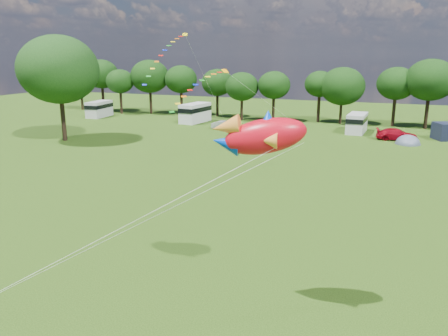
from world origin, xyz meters
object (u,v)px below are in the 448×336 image
(big_tree, at_px, (59,70))
(car_c, at_px, (397,134))
(campervan_a, at_px, (99,108))
(campervan_c, at_px, (357,122))
(tent_orange, at_px, (284,134))
(car_b, at_px, (225,125))
(tent_greyblue, at_px, (408,144))
(fish_kite, at_px, (258,136))
(campervan_b, at_px, (195,112))

(big_tree, distance_m, car_c, 44.07)
(car_c, relative_size, campervan_a, 0.85)
(big_tree, height_order, campervan_c, big_tree)
(big_tree, relative_size, car_c, 2.66)
(big_tree, height_order, tent_orange, big_tree)
(car_b, xyz_separation_m, tent_greyblue, (25.21, -1.71, -0.62))
(campervan_c, bearing_deg, big_tree, 122.81)
(tent_orange, height_order, tent_greyblue, tent_orange)
(campervan_a, bearing_deg, fish_kite, -143.18)
(tent_greyblue, height_order, fish_kite, fish_kite)
(big_tree, bearing_deg, campervan_a, 115.20)
(car_c, relative_size, tent_orange, 1.53)
(campervan_a, bearing_deg, car_b, -105.99)
(campervan_a, distance_m, campervan_c, 44.26)
(big_tree, xyz_separation_m, campervan_b, (9.25, 20.37, -7.37))
(tent_orange, bearing_deg, big_tree, -149.79)
(campervan_b, xyz_separation_m, tent_greyblue, (32.39, -6.81, -1.63))
(big_tree, xyz_separation_m, campervan_c, (34.89, 19.86, -7.56))
(car_c, xyz_separation_m, campervan_b, (-31.04, 4.52, 0.90))
(car_c, distance_m, campervan_c, 6.76)
(campervan_a, distance_m, tent_greyblue, 51.42)
(fish_kite, bearing_deg, campervan_b, 106.93)
(campervan_c, relative_size, fish_kite, 1.34)
(campervan_a, height_order, tent_greyblue, campervan_a)
(car_b, height_order, fish_kite, fish_kite)
(big_tree, distance_m, campervan_c, 40.86)
(campervan_c, distance_m, tent_orange, 10.64)
(campervan_c, xyz_separation_m, tent_greyblue, (6.75, -6.31, -1.44))
(car_c, xyz_separation_m, tent_greyblue, (1.35, -2.29, -0.73))
(fish_kite, bearing_deg, tent_greyblue, 69.43)
(big_tree, relative_size, tent_orange, 4.07)
(campervan_b, relative_size, tent_orange, 2.00)
(big_tree, distance_m, tent_greyblue, 44.71)
(car_b, distance_m, campervan_c, 19.05)
(campervan_a, distance_m, tent_orange, 35.35)
(car_c, relative_size, campervan_b, 0.76)
(campervan_a, xyz_separation_m, tent_greyblue, (51.01, -6.35, -1.47))
(campervan_b, bearing_deg, car_c, -91.51)
(tent_orange, bearing_deg, campervan_b, 161.50)
(car_c, bearing_deg, car_b, 84.38)
(car_c, height_order, campervan_c, campervan_c)
(tent_orange, bearing_deg, campervan_c, 28.08)
(car_c, height_order, fish_kite, fish_kite)
(big_tree, distance_m, tent_orange, 30.95)
(car_b, relative_size, fish_kite, 0.86)
(campervan_c, distance_m, tent_greyblue, 9.35)
(car_c, relative_size, fish_kite, 1.18)
(car_b, height_order, campervan_a, campervan_a)
(campervan_c, distance_m, fish_kite, 48.03)
(car_b, xyz_separation_m, campervan_b, (-7.18, 5.10, 1.00))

